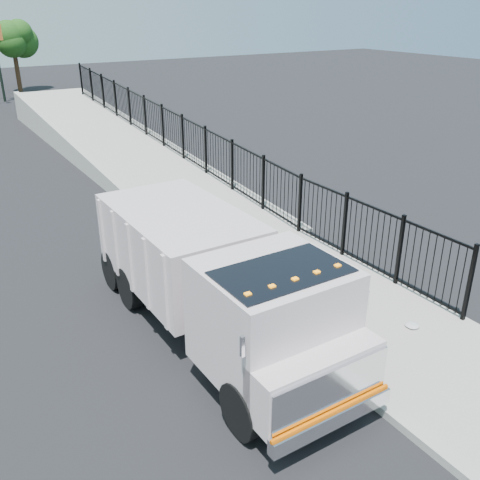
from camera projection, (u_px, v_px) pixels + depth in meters
ground at (281, 328)px, 11.86m from camera, size 120.00×120.00×0.00m
sidewalk at (412, 344)px, 11.21m from camera, size 3.55×12.00×0.12m
curb at (343, 374)px, 10.27m from camera, size 0.30×12.00×0.16m
ramp at (120, 156)px, 25.32m from camera, size 3.95×24.06×3.19m
iron_fence at (183, 152)px, 22.53m from camera, size 0.10×28.00×1.80m
truck at (217, 279)px, 10.90m from camera, size 2.56×7.60×2.60m
worker at (310, 287)px, 11.35m from camera, size 0.61×0.78×1.90m
debris at (412, 325)px, 11.68m from camera, size 0.31×0.31×0.08m
tree_1 at (13, 41)px, 42.60m from camera, size 2.35×2.35×5.17m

